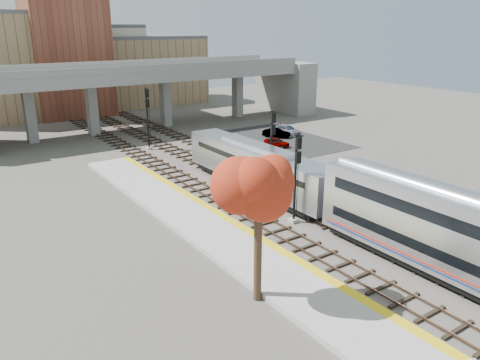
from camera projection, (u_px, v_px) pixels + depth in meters
ground at (364, 248)px, 31.84m from camera, size 160.00×160.00×0.00m
platform at (281, 276)px, 27.90m from camera, size 4.50×60.00×0.35m
yellow_strip at (305, 265)px, 28.86m from camera, size 0.70×60.00×0.01m
tracks at (264, 193)px, 42.12m from camera, size 10.70×95.00×0.25m
overpass at (152, 88)px, 67.93m from camera, size 54.00×12.00×9.50m
buildings_far at (81, 65)px, 82.23m from camera, size 43.00×21.00×20.60m
parking_lot at (272, 141)px, 61.28m from camera, size 14.00×18.00×0.04m
locomotive at (257, 166)px, 42.40m from camera, size 3.02×19.05×4.10m
signal_mast_near at (296, 181)px, 34.88m from camera, size 0.60×0.64×6.89m
signal_mast_mid at (272, 149)px, 43.45m from camera, size 0.60×0.64×7.06m
signal_mast_far at (148, 119)px, 55.92m from camera, size 0.60×0.64×7.47m
tree at (259, 189)px, 23.84m from camera, size 3.60×3.60×8.74m
car_a at (277, 142)px, 58.21m from camera, size 2.49×3.50×1.11m
car_b at (276, 133)px, 62.96m from camera, size 3.08×3.77×1.21m
car_c at (287, 130)px, 64.68m from camera, size 2.41×4.62×1.28m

